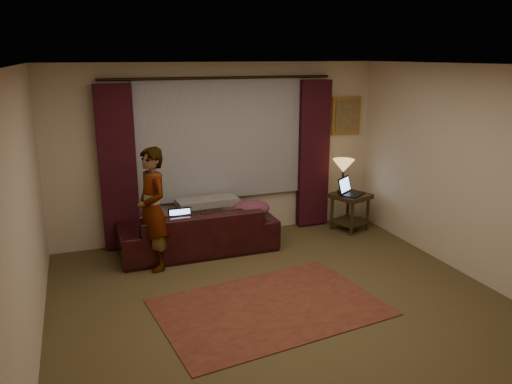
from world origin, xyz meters
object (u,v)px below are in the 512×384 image
laptop_sofa (182,219)px  person (152,209)px  sofa (198,222)px  end_table (350,212)px  laptop_table (353,187)px  tiffany_lamp (343,176)px

laptop_sofa → person: size_ratio=0.22×
sofa → end_table: size_ratio=3.67×
laptop_sofa → laptop_table: size_ratio=0.87×
person → end_table: bearing=82.5°
end_table → laptop_table: 0.43m
laptop_table → person: (-3.13, -0.36, 0.07)m
laptop_table → person: bearing=150.8°
tiffany_lamp → person: person is taller
laptop_table → sofa: bearing=144.0°
laptop_sofa → laptop_table: 2.73m
laptop_table → person: size_ratio=0.25×
sofa → person: size_ratio=1.36×
laptop_sofa → tiffany_lamp: bearing=7.1°
laptop_table → laptop_sofa: bearing=147.5°
laptop_sofa → end_table: size_ratio=0.59×
end_table → laptop_table: laptop_table is taller
end_table → person: bearing=-172.4°
tiffany_lamp → end_table: bearing=-46.3°
sofa → person: 0.84m
end_table → laptop_sofa: bearing=-175.6°
tiffany_lamp → person: (-3.04, -0.52, -0.06)m
end_table → laptop_table: (-0.01, -0.06, 0.43)m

